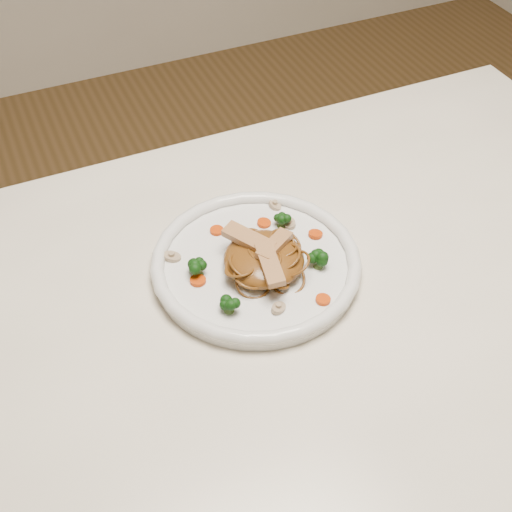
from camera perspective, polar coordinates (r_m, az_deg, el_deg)
name	(u,v)px	position (r m, az deg, el deg)	size (l,w,h in m)	color
table	(320,325)	(1.06, 5.32, -5.75)	(1.20, 0.80, 0.75)	white
plate	(256,267)	(0.99, 0.00, -0.91)	(0.30, 0.30, 0.02)	white
noodle_mound	(264,259)	(0.96, 0.66, -0.23)	(0.11, 0.11, 0.04)	brown
chicken_a	(274,245)	(0.95, 1.54, 0.92)	(0.07, 0.02, 0.01)	tan
chicken_b	(249,239)	(0.96, -0.59, 1.41)	(0.08, 0.03, 0.01)	tan
chicken_c	(270,264)	(0.92, 1.17, -0.66)	(0.07, 0.02, 0.01)	tan
broccoli_0	(282,219)	(1.03, 2.14, 3.08)	(0.02, 0.02, 0.03)	#0C380B
broccoli_1	(198,268)	(0.96, -4.83, -0.98)	(0.02, 0.02, 0.03)	#0C380B
broccoli_2	(229,304)	(0.91, -2.27, -4.04)	(0.02, 0.02, 0.03)	#0C380B
broccoli_3	(319,259)	(0.97, 5.23, -0.22)	(0.03, 0.03, 0.03)	#0C380B
carrot_0	(264,223)	(1.04, 0.67, 2.75)	(0.02, 0.02, 0.01)	#D94607
carrot_1	(198,280)	(0.96, -4.84, -2.04)	(0.02, 0.02, 0.01)	#D94607
carrot_2	(315,234)	(1.02, 4.96, 1.82)	(0.02, 0.02, 0.01)	#D94607
carrot_3	(217,230)	(1.03, -3.27, 2.13)	(0.02, 0.02, 0.01)	#D94607
carrot_4	(323,300)	(0.93, 5.59, -3.62)	(0.02, 0.02, 0.01)	#D94607
mushroom_0	(278,308)	(0.92, 1.88, -4.34)	(0.02, 0.02, 0.01)	#BDAF8E
mushroom_1	(289,223)	(1.04, 2.79, 2.73)	(0.03, 0.03, 0.01)	#BDAF8E
mushroom_2	(172,257)	(0.99, -7.00, -0.06)	(0.03, 0.03, 0.01)	#BDAF8E
mushroom_3	(275,205)	(1.07, 1.58, 4.25)	(0.02, 0.02, 0.01)	#BDAF8E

